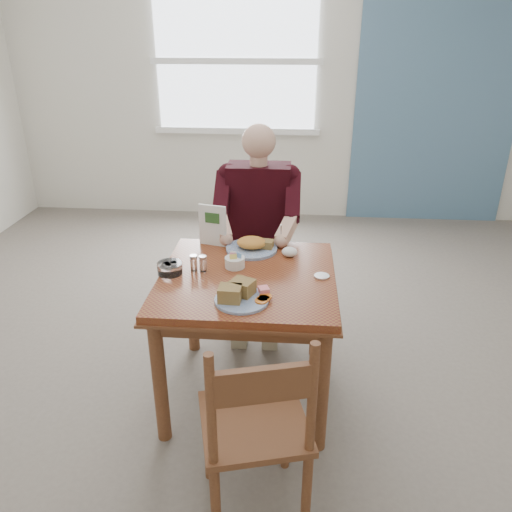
# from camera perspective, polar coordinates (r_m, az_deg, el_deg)

# --- Properties ---
(floor) EXTENTS (6.00, 6.00, 0.00)m
(floor) POSITION_cam_1_polar(r_m,az_deg,el_deg) (2.99, -0.91, -15.10)
(floor) COLOR #60574D
(floor) RESTS_ON ground
(wall_back) EXTENTS (5.50, 0.00, 5.50)m
(wall_back) POSITION_cam_1_polar(r_m,az_deg,el_deg) (5.31, 2.30, 19.21)
(wall_back) COLOR silver
(wall_back) RESTS_ON ground
(accent_panel) EXTENTS (1.60, 0.02, 2.80)m
(accent_panel) POSITION_cam_1_polar(r_m,az_deg,el_deg) (5.46, 20.22, 17.96)
(accent_panel) COLOR slate
(accent_panel) RESTS_ON ground
(lemon_wedge) EXTENTS (0.06, 0.05, 0.03)m
(lemon_wedge) POSITION_cam_1_polar(r_m,az_deg,el_deg) (2.35, -3.05, -4.64)
(lemon_wedge) COLOR yellow
(lemon_wedge) RESTS_ON table
(napkin) EXTENTS (0.11, 0.10, 0.05)m
(napkin) POSITION_cam_1_polar(r_m,az_deg,el_deg) (2.77, 3.85, 0.48)
(napkin) COLOR white
(napkin) RESTS_ON table
(metal_dish) EXTENTS (0.09, 0.09, 0.01)m
(metal_dish) POSITION_cam_1_polar(r_m,az_deg,el_deg) (2.57, 7.52, -2.30)
(metal_dish) COLOR silver
(metal_dish) RESTS_ON table
(window) EXTENTS (1.72, 0.04, 1.42)m
(window) POSITION_cam_1_polar(r_m,az_deg,el_deg) (5.30, -2.32, 21.36)
(window) COLOR white
(window) RESTS_ON wall_back
(table) EXTENTS (0.92, 0.92, 0.75)m
(table) POSITION_cam_1_polar(r_m,az_deg,el_deg) (2.62, -1.00, -4.35)
(table) COLOR brown
(table) RESTS_ON ground
(chair_far) EXTENTS (0.42, 0.42, 0.95)m
(chair_far) POSITION_cam_1_polar(r_m,az_deg,el_deg) (3.40, 0.33, -0.18)
(chair_far) COLOR brown
(chair_far) RESTS_ON ground
(chair_near) EXTENTS (0.51, 0.51, 0.95)m
(chair_near) POSITION_cam_1_polar(r_m,az_deg,el_deg) (2.07, -0.01, -19.09)
(chair_near) COLOR brown
(chair_near) RESTS_ON ground
(diner) EXTENTS (0.53, 0.56, 1.39)m
(diner) POSITION_cam_1_polar(r_m,az_deg,el_deg) (3.19, 0.22, 4.55)
(diner) COLOR gray
(diner) RESTS_ON chair_far
(near_plate) EXTENTS (0.30, 0.30, 0.08)m
(near_plate) POSITION_cam_1_polar(r_m,az_deg,el_deg) (2.33, -1.83, -4.40)
(near_plate) COLOR white
(near_plate) RESTS_ON table
(far_plate) EXTENTS (0.33, 0.33, 0.08)m
(far_plate) POSITION_cam_1_polar(r_m,az_deg,el_deg) (2.84, -0.37, 1.22)
(far_plate) COLOR white
(far_plate) RESTS_ON table
(caddy) EXTENTS (0.14, 0.14, 0.08)m
(caddy) POSITION_cam_1_polar(r_m,az_deg,el_deg) (2.65, -2.43, -0.70)
(caddy) COLOR white
(caddy) RESTS_ON table
(shakers) EXTENTS (0.09, 0.05, 0.09)m
(shakers) POSITION_cam_1_polar(r_m,az_deg,el_deg) (2.61, -6.60, -0.81)
(shakers) COLOR white
(shakers) RESTS_ON table
(creamer) EXTENTS (0.14, 0.14, 0.06)m
(creamer) POSITION_cam_1_polar(r_m,az_deg,el_deg) (2.61, -9.83, -1.35)
(creamer) COLOR white
(creamer) RESTS_ON table
(menu) EXTENTS (0.16, 0.05, 0.24)m
(menu) POSITION_cam_1_polar(r_m,az_deg,el_deg) (2.89, -4.98, 3.53)
(menu) COLOR white
(menu) RESTS_ON table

